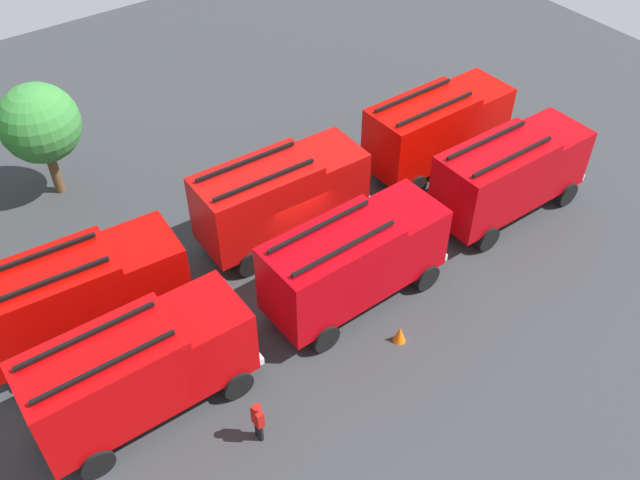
# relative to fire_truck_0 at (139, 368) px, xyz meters

# --- Properties ---
(ground_plane) EXTENTS (54.20, 54.20, 0.00)m
(ground_plane) POSITION_rel_fire_truck_0_xyz_m (8.46, 2.14, -2.15)
(ground_plane) COLOR #2D3033
(fire_truck_0) EXTENTS (7.21, 2.78, 3.88)m
(fire_truck_0) POSITION_rel_fire_truck_0_xyz_m (0.00, 0.00, 0.00)
(fire_truck_0) COLOR #BA0507
(fire_truck_0) RESTS_ON ground
(fire_truck_1) EXTENTS (7.26, 2.90, 3.88)m
(fire_truck_1) POSITION_rel_fire_truck_0_xyz_m (8.39, -0.07, 0.00)
(fire_truck_1) COLOR #B0030A
(fire_truck_1) RESTS_ON ground
(fire_truck_2) EXTENTS (7.20, 2.76, 3.88)m
(fire_truck_2) POSITION_rel_fire_truck_0_xyz_m (16.82, 0.19, 0.00)
(fire_truck_2) COLOR #A9040A
(fire_truck_2) RESTS_ON ground
(fire_truck_3) EXTENTS (7.35, 3.16, 3.88)m
(fire_truck_3) POSITION_rel_fire_truck_0_xyz_m (-0.27, 4.13, 0.00)
(fire_truck_3) COLOR #AA0603
(fire_truck_3) RESTS_ON ground
(fire_truck_4) EXTENTS (7.26, 2.90, 3.88)m
(fire_truck_4) POSITION_rel_fire_truck_0_xyz_m (8.26, 4.57, 0.00)
(fire_truck_4) COLOR #AC0A08
(fire_truck_4) RESTS_ON ground
(fire_truck_5) EXTENTS (7.23, 2.84, 3.88)m
(fire_truck_5) POSITION_rel_fire_truck_0_xyz_m (16.72, 4.49, 0.00)
(fire_truck_5) COLOR #BC0602
(fire_truck_5) RESTS_ON ground
(firefighter_0) EXTENTS (0.27, 0.43, 1.68)m
(firefighter_0) POSITION_rel_fire_truck_0_xyz_m (2.35, -3.02, -1.22)
(firefighter_0) COLOR black
(firefighter_0) RESTS_ON ground
(firefighter_1) EXTENTS (0.48, 0.41, 1.66)m
(firefighter_1) POSITION_rel_fire_truck_0_xyz_m (15.74, 2.45, -1.23)
(firefighter_1) COLOR black
(firefighter_1) RESTS_ON ground
(tree_1) EXTENTS (3.41, 3.41, 5.28)m
(tree_1) POSITION_rel_fire_truck_0_xyz_m (1.79, 12.94, 1.40)
(tree_1) COLOR brown
(tree_1) RESTS_ON ground
(traffic_cone_0) EXTENTS (0.47, 0.47, 0.67)m
(traffic_cone_0) POSITION_rel_fire_truck_0_xyz_m (8.52, -2.63, -1.82)
(traffic_cone_0) COLOR #F2600C
(traffic_cone_0) RESTS_ON ground
(traffic_cone_1) EXTENTS (0.51, 0.51, 0.73)m
(traffic_cone_1) POSITION_rel_fire_truck_0_xyz_m (-0.04, 6.52, -1.79)
(traffic_cone_1) COLOR #F2600C
(traffic_cone_1) RESTS_ON ground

